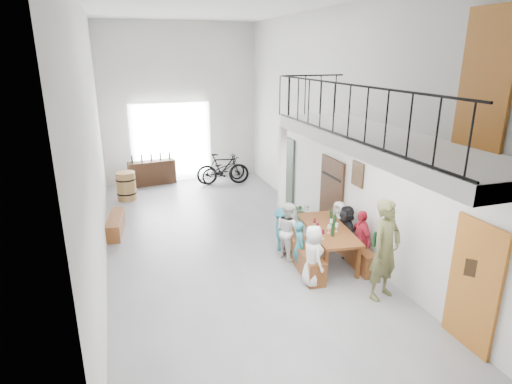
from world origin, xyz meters
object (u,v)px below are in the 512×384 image
object	(u,v)px
oak_barrel	(126,186)
bicycle_near	(224,170)
bench_inner	(301,253)
side_bench	(116,224)
tasting_table	(328,231)
serving_counter	(152,173)
host_standing	(385,250)

from	to	relation	value
oak_barrel	bicycle_near	distance (m)	3.55
bicycle_near	bench_inner	bearing A→B (deg)	166.67
side_bench	oak_barrel	bearing A→B (deg)	81.71
bench_inner	tasting_table	bearing A→B (deg)	0.80
tasting_table	side_bench	bearing A→B (deg)	152.37
tasting_table	serving_counter	world-z (taller)	serving_counter
tasting_table	bicycle_near	distance (m)	6.80
bench_inner	bicycle_near	bearing A→B (deg)	97.13
bench_inner	side_bench	distance (m)	4.96
bench_inner	oak_barrel	world-z (taller)	oak_barrel
side_bench	bicycle_near	bearing A→B (deg)	43.33
bench_inner	side_bench	size ratio (longest dim) A/B	1.45
tasting_table	serving_counter	size ratio (longest dim) A/B	1.33
oak_barrel	serving_counter	bearing A→B (deg)	56.72
bench_inner	host_standing	world-z (taller)	host_standing
tasting_table	oak_barrel	bearing A→B (deg)	132.88
tasting_table	side_bench	world-z (taller)	tasting_table
oak_barrel	serving_counter	size ratio (longest dim) A/B	0.56
serving_counter	bicycle_near	world-z (taller)	bicycle_near
side_bench	serving_counter	size ratio (longest dim) A/B	0.95
bench_inner	serving_counter	distance (m)	7.62
bicycle_near	oak_barrel	bearing A→B (deg)	91.83
tasting_table	host_standing	size ratio (longest dim) A/B	1.09
serving_counter	bicycle_near	distance (m)	2.52
host_standing	bicycle_near	world-z (taller)	host_standing
tasting_table	bench_inner	distance (m)	0.76
serving_counter	tasting_table	bearing A→B (deg)	-74.14
oak_barrel	serving_counter	xyz separation A→B (m)	(0.94, 1.43, -0.03)
host_standing	bench_inner	bearing A→B (deg)	96.92
bench_inner	bicycle_near	size ratio (longest dim) A/B	1.29
serving_counter	bicycle_near	xyz separation A→B (m)	(2.48, -0.48, 0.03)
tasting_table	bicycle_near	bearing A→B (deg)	103.37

